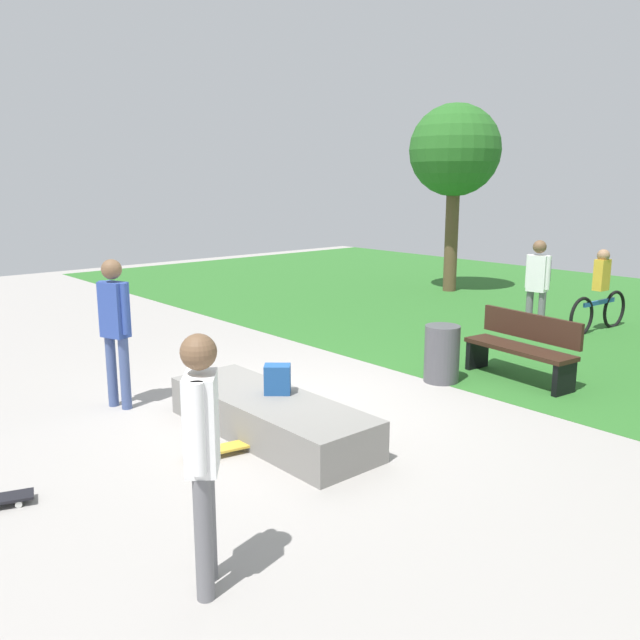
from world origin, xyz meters
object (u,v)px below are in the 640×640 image
(concrete_ledge, at_px, (270,416))
(backpack_on_ledge, at_px, (277,379))
(trash_bin, at_px, (442,354))
(skater_watching, at_px, (115,321))
(skateboard_by_ledge, at_px, (225,448))
(skater_performing_trick, at_px, (202,444))
(tree_leaning_ash, at_px, (455,152))
(park_bench_near_path, at_px, (523,346))
(cyclist_on_bicycle, at_px, (600,297))
(pedestrian_with_backpack, at_px, (538,280))

(concrete_ledge, relative_size, backpack_on_ledge, 8.34)
(concrete_ledge, xyz_separation_m, trash_bin, (-0.03, 2.93, 0.18))
(backpack_on_ledge, distance_m, skater_watching, 2.16)
(skateboard_by_ledge, bearing_deg, trash_bin, 92.22)
(skater_performing_trick, distance_m, tree_leaning_ash, 13.00)
(concrete_ledge, relative_size, park_bench_near_path, 1.62)
(concrete_ledge, bearing_deg, cyclist_on_bicycle, 90.82)
(concrete_ledge, distance_m, tree_leaning_ash, 10.61)
(skater_watching, distance_m, skateboard_by_ledge, 2.27)
(pedestrian_with_backpack, bearing_deg, backpack_on_ledge, -85.25)
(park_bench_near_path, bearing_deg, skater_watching, -118.81)
(skater_performing_trick, xyz_separation_m, tree_leaning_ash, (-6.57, 10.98, 2.29))
(skater_watching, bearing_deg, trash_bin, 63.36)
(skateboard_by_ledge, bearing_deg, concrete_ledge, 99.90)
(backpack_on_ledge, xyz_separation_m, trash_bin, (0.03, 2.78, -0.20))
(cyclist_on_bicycle, bearing_deg, backpack_on_ledge, -89.58)
(concrete_ledge, distance_m, cyclist_on_bicycle, 7.52)
(pedestrian_with_backpack, bearing_deg, trash_bin, -80.68)
(park_bench_near_path, xyz_separation_m, pedestrian_with_backpack, (-1.20, 2.31, 0.54))
(tree_leaning_ash, bearing_deg, concrete_ledge, -62.67)
(concrete_ledge, relative_size, trash_bin, 3.43)
(skater_performing_trick, height_order, skater_watching, skater_watching)
(skateboard_by_ledge, bearing_deg, tree_leaning_ash, 116.28)
(backpack_on_ledge, height_order, cyclist_on_bicycle, cyclist_on_bicycle)
(trash_bin, bearing_deg, tree_leaning_ash, 127.29)
(trash_bin, bearing_deg, backpack_on_ledge, -90.58)
(concrete_ledge, xyz_separation_m, cyclist_on_bicycle, (-0.11, 7.50, 0.42))
(backpack_on_ledge, distance_m, park_bench_near_path, 3.74)
(skater_performing_trick, height_order, park_bench_near_path, skater_performing_trick)
(backpack_on_ledge, height_order, trash_bin, trash_bin)
(skater_watching, height_order, trash_bin, skater_watching)
(skater_performing_trick, distance_m, trash_bin, 5.30)
(skater_performing_trick, bearing_deg, backpack_on_ledge, 133.05)
(park_bench_near_path, relative_size, trash_bin, 2.11)
(pedestrian_with_backpack, distance_m, cyclist_on_bicycle, 1.49)
(pedestrian_with_backpack, height_order, cyclist_on_bicycle, pedestrian_with_backpack)
(skater_performing_trick, relative_size, cyclist_on_bicycle, 0.97)
(backpack_on_ledge, distance_m, trash_bin, 2.79)
(skater_performing_trick, relative_size, trash_bin, 2.27)
(park_bench_near_path, distance_m, tree_leaning_ash, 7.95)
(skater_watching, height_order, pedestrian_with_backpack, skater_watching)
(cyclist_on_bicycle, bearing_deg, trash_bin, -88.97)
(trash_bin, distance_m, cyclist_on_bicycle, 4.58)
(skateboard_by_ledge, distance_m, trash_bin, 3.60)
(skater_performing_trick, bearing_deg, trash_bin, 111.66)
(skateboard_by_ledge, distance_m, park_bench_near_path, 4.52)
(park_bench_near_path, bearing_deg, cyclist_on_bicycle, 101.59)
(backpack_on_ledge, bearing_deg, skateboard_by_ledge, -126.41)
(skater_performing_trick, bearing_deg, concrete_ledge, 134.34)
(pedestrian_with_backpack, bearing_deg, cyclist_on_bicycle, 72.06)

